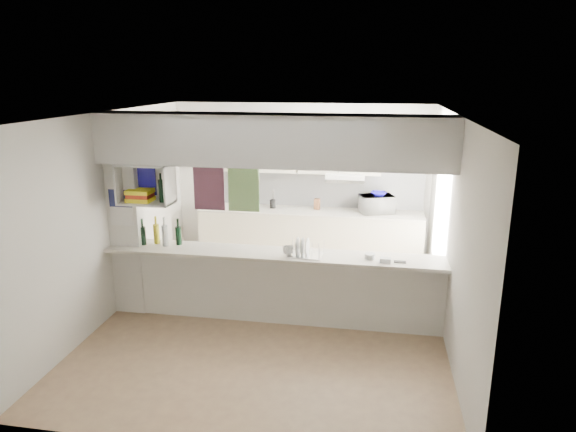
% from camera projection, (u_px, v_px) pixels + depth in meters
% --- Properties ---
extents(floor, '(4.80, 4.80, 0.00)m').
position_uv_depth(floor, '(273.00, 320.00, 6.56)').
color(floor, '#906E54').
rests_on(floor, ground).
extents(ceiling, '(4.80, 4.80, 0.00)m').
position_uv_depth(ceiling, '(271.00, 114.00, 5.87)').
color(ceiling, white).
rests_on(ceiling, wall_back).
extents(wall_back, '(4.20, 0.00, 4.20)m').
position_uv_depth(wall_back, '(301.00, 183.00, 8.49)').
color(wall_back, silver).
rests_on(wall_back, floor).
extents(wall_left, '(0.00, 4.80, 4.80)m').
position_uv_depth(wall_left, '(111.00, 215.00, 6.55)').
color(wall_left, silver).
rests_on(wall_left, floor).
extents(wall_right, '(0.00, 4.80, 4.80)m').
position_uv_depth(wall_right, '(451.00, 231.00, 5.87)').
color(wall_right, silver).
rests_on(wall_right, floor).
extents(servery_partition, '(4.20, 0.50, 2.60)m').
position_uv_depth(servery_partition, '(257.00, 193.00, 6.14)').
color(servery_partition, silver).
rests_on(servery_partition, floor).
extents(cubby_shelf, '(0.65, 0.35, 0.50)m').
position_uv_depth(cubby_shelf, '(146.00, 186.00, 6.30)').
color(cubby_shelf, white).
rests_on(cubby_shelf, bulkhead).
extents(kitchen_run, '(3.60, 0.63, 2.24)m').
position_uv_depth(kitchen_run, '(308.00, 215.00, 8.34)').
color(kitchen_run, beige).
rests_on(kitchen_run, floor).
extents(microwave, '(0.60, 0.49, 0.28)m').
position_uv_depth(microwave, '(377.00, 204.00, 8.10)').
color(microwave, white).
rests_on(microwave, bench_top).
extents(bowl, '(0.24, 0.24, 0.06)m').
position_uv_depth(bowl, '(378.00, 194.00, 8.03)').
color(bowl, '#100B7C').
rests_on(bowl, microwave).
extents(dish_rack, '(0.44, 0.35, 0.22)m').
position_uv_depth(dish_rack, '(305.00, 248.00, 6.19)').
color(dish_rack, silver).
rests_on(dish_rack, breakfast_bar).
extents(cup, '(0.17, 0.17, 0.10)m').
position_uv_depth(cup, '(288.00, 250.00, 6.19)').
color(cup, white).
rests_on(cup, dish_rack).
extents(wine_bottles, '(0.53, 0.16, 0.38)m').
position_uv_depth(wine_bottles, '(161.00, 234.00, 6.57)').
color(wine_bottles, black).
rests_on(wine_bottles, breakfast_bar).
extents(plastic_tubs, '(0.48, 0.21, 0.06)m').
position_uv_depth(plastic_tubs, '(377.00, 258.00, 6.04)').
color(plastic_tubs, silver).
rests_on(plastic_tubs, breakfast_bar).
extents(utensil_jar, '(0.10, 0.10, 0.14)m').
position_uv_depth(utensil_jar, '(273.00, 204.00, 8.41)').
color(utensil_jar, black).
rests_on(utensil_jar, bench_top).
extents(knife_block, '(0.10, 0.09, 0.18)m').
position_uv_depth(knife_block, '(317.00, 204.00, 8.31)').
color(knife_block, brown).
rests_on(knife_block, bench_top).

